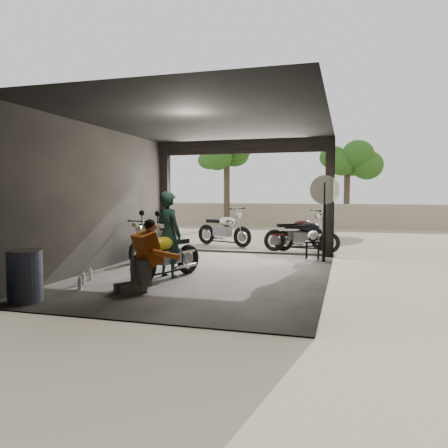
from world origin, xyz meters
The scene contains 16 objects.
ground centered at (0.00, 0.00, 0.00)m, with size 80.00×80.00×0.00m, color #7A6D56.
garage centered at (0.00, 0.55, 1.28)m, with size 7.00×7.13×3.20m.
boundary_wall centered at (0.00, 14.00, 0.60)m, with size 18.00×0.30×1.20m, color gray.
tree_left centered at (-3.00, 12.50, 3.99)m, with size 2.20×2.20×5.60m.
tree_right centered at (2.80, 14.00, 3.56)m, with size 2.20×2.20×5.00m.
main_bike centered at (-0.63, -0.60, 0.58)m, with size 0.71×1.73×1.15m, color white, non-canonical shape.
left_bike centered at (-2.00, 1.51, 0.53)m, with size 0.65×1.57×1.06m, color black, non-canonical shape.
outside_bike_a centered at (-1.05, 5.06, 0.63)m, with size 0.77×1.87×1.27m, color black, non-canonical shape.
outside_bike_b centered at (1.45, 4.41, 0.62)m, with size 0.75×1.82×1.23m, color #431810, non-canonical shape.
outside_bike_c centered at (1.69, 4.19, 0.58)m, with size 0.71×1.72×1.16m, color black, non-canonical shape.
rider centered at (-0.64, -0.48, 0.88)m, with size 0.64×0.42×1.76m, color #162D28.
mechanic centered at (-0.59, -1.84, 0.61)m, with size 0.62×0.85×1.23m, color orange, non-canonical shape.
stool centered at (2.00, 2.66, 0.43)m, with size 0.36×0.36×0.50m.
helmet centered at (2.02, 2.62, 0.63)m, with size 0.28×0.30×0.27m, color white.
oil_drum centered at (-2.00, -3.00, 0.41)m, with size 0.53×0.53×0.82m, color #485779.
sign_post centered at (2.29, 2.43, 1.44)m, with size 0.72×0.08×2.17m.
Camera 1 is at (2.84, -8.65, 1.72)m, focal length 35.00 mm.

